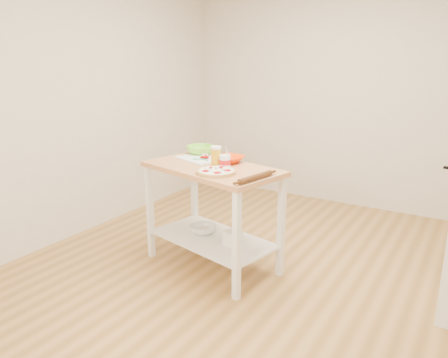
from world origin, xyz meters
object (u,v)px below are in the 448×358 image
beer_pint (216,157)px  rolling_pin (255,177)px  green_bowl (201,150)px  pizza (216,171)px  knife (203,152)px  shelf_bin (233,238)px  prep_island (212,195)px  cutting_board (201,158)px  shelf_glass_bowl (203,229)px  yogurt_tub (225,162)px  orange_bowl (230,159)px  spatula (200,159)px

beer_pint → rolling_pin: 0.50m
green_bowl → rolling_pin: size_ratio=0.72×
pizza → rolling_pin: 0.35m
knife → shelf_bin: size_ratio=2.12×
pizza → beer_pint: (-0.11, 0.17, 0.07)m
beer_pint → prep_island: bearing=173.2°
pizza → cutting_board: 0.52m
shelf_glass_bowl → yogurt_tub: bearing=-11.2°
shelf_bin → prep_island: bearing=170.8°
orange_bowl → rolling_pin: bearing=-40.3°
spatula → rolling_pin: (0.69, -0.29, 0.00)m
prep_island → pizza: size_ratio=4.06×
green_bowl → shelf_bin: 0.91m
cutting_board → green_bowl: bearing=143.0°
spatula → beer_pint: bearing=-17.7°
knife → shelf_bin: bearing=-6.7°
spatula → shelf_glass_bowl: size_ratio=0.65×
green_bowl → yogurt_tub: 0.58m
yogurt_tub → shelf_glass_bowl: size_ratio=0.84×
cutting_board → yogurt_tub: size_ratio=2.38×
green_bowl → orange_bowl: bearing=-18.9°
green_bowl → shelf_glass_bowl: bearing=-53.3°
green_bowl → shelf_glass_bowl: (0.21, -0.29, -0.64)m
green_bowl → beer_pint: beer_pint is taller
green_bowl → shelf_glass_bowl: green_bowl is taller
beer_pint → yogurt_tub: (0.09, -0.00, -0.03)m
prep_island → spatula: 0.34m
pizza → green_bowl: size_ratio=1.19×
cutting_board → beer_pint: beer_pint is taller
knife → pizza: bearing=-19.2°
knife → orange_bowl: size_ratio=1.07×
shelf_bin → spatula: bearing=161.5°
yogurt_tub → cutting_board: bearing=153.2°
cutting_board → beer_pint: (0.28, -0.18, 0.08)m
shelf_bin → green_bowl: bearing=147.1°
prep_island → orange_bowl: orange_bowl is taller
spatula → cutting_board: bearing=128.3°
pizza → orange_bowl: orange_bowl is taller
cutting_board → spatula: size_ratio=3.06×
knife → yogurt_tub: (0.45, -0.36, 0.04)m
spatula → beer_pint: size_ratio=0.90×
cutting_board → beer_pint: size_ratio=2.74×
pizza → rolling_pin: (0.35, -0.01, 0.00)m
knife → shelf_glass_bowl: size_ratio=1.07×
prep_island → pizza: bearing=-48.6°
spatula → knife: bearing=125.2°
cutting_board → rolling_pin: (0.74, -0.36, 0.01)m
cutting_board → shelf_glass_bowl: bearing=-32.7°
prep_island → green_bowl: green_bowl is taller
spatula → shelf_bin: bearing=-11.4°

